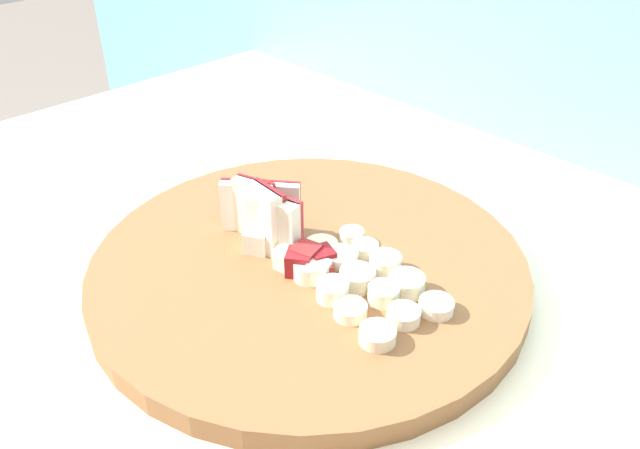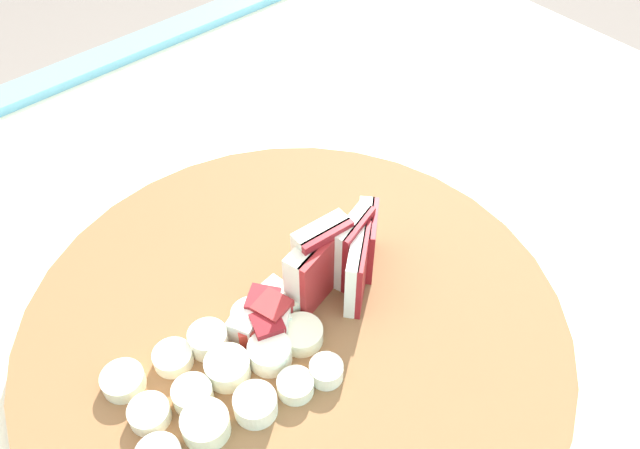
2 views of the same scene
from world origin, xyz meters
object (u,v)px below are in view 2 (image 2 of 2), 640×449
Objects in this scene: apple_wedge_fan at (339,258)px; apple_dice_pile at (274,310)px; cutting_board at (294,334)px; banana_slice_rows at (231,369)px.

apple_dice_pile is at bearing -5.37° from apple_wedge_fan.
cutting_board is 2.48× the size of banana_slice_rows.
apple_dice_pile is (0.06, -0.01, -0.02)m from apple_wedge_fan.
cutting_board is 3.99× the size of apple_dice_pile.
apple_wedge_fan reaches higher than banana_slice_rows.
apple_wedge_fan is (-0.05, -0.01, 0.04)m from cutting_board.
apple_wedge_fan reaches higher than apple_dice_pile.
banana_slice_rows reaches higher than cutting_board.
apple_dice_pile is (0.01, -0.01, 0.02)m from cutting_board.
cutting_board is at bearing -176.54° from banana_slice_rows.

